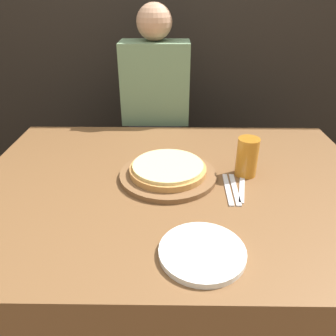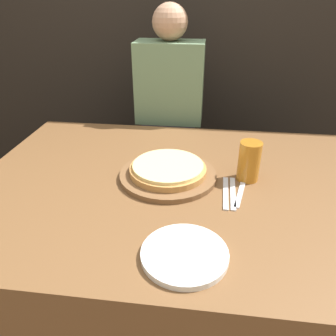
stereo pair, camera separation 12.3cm
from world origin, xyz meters
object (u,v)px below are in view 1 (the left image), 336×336
Objects in this scene: pizza_on_board at (168,172)px; diner_person at (156,129)px; fork at (228,189)px; dinner_knife at (235,189)px; beer_glass at (247,155)px; dinner_plate at (202,252)px; spoon at (242,189)px.

pizza_on_board is 0.29× the size of diner_person.
fork and dinner_knife have the same top height.
diner_person is at bearing 111.01° from fork.
pizza_on_board is 0.31m from beer_glass.
diner_person is (-0.17, 1.09, -0.08)m from dinner_plate.
pizza_on_board is 1.76× the size of fork.
pizza_on_board is 0.26m from dinner_knife.
dinner_plate is 1.34× the size of spoon.
diner_person reaches higher than fork.
dinner_plate reaches higher than spoon.
diner_person is at bearing 114.21° from spoon.
spoon is (0.02, 0.00, 0.00)m from dinner_knife.
beer_glass is at bearing -60.06° from diner_person.
diner_person is (-0.38, 0.65, -0.16)m from beer_glass.
dinner_knife and spoon have the same top height.
spoon is at bearing -106.24° from beer_glass.
fork is at bearing -21.62° from pizza_on_board.
fork is (0.12, 0.33, -0.01)m from dinner_plate.
beer_glass reaches higher than pizza_on_board.
beer_glass reaches higher than dinner_knife.
spoon is at bearing 0.00° from dinner_knife.
dinner_knife is at bearing -19.56° from pizza_on_board.
beer_glass is 0.64× the size of dinner_plate.
fork is at bearing 180.00° from spoon.
beer_glass is 0.15m from dinner_knife.
dinner_plate is at bearing -114.53° from beer_glass.
dinner_knife is 0.02m from spoon.
fork is 0.02m from dinner_knife.
fork is 0.82m from diner_person.
beer_glass is 0.49m from dinner_plate.
pizza_on_board is at bearing 103.29° from dinner_plate.
fork and spoon have the same top height.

